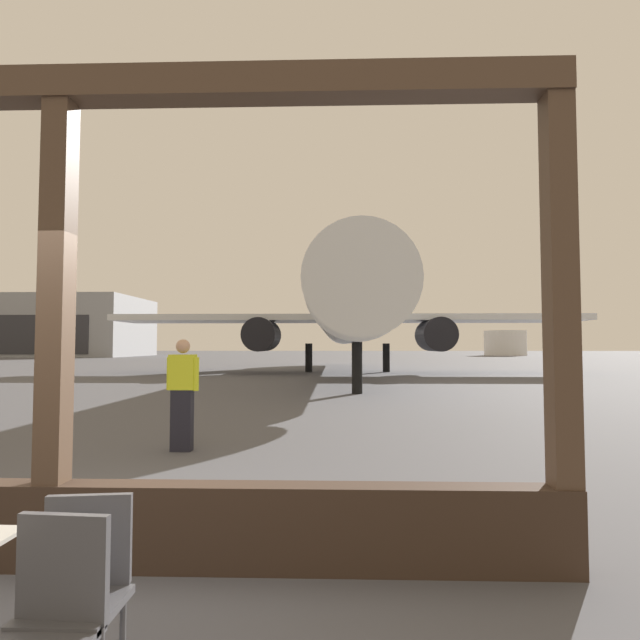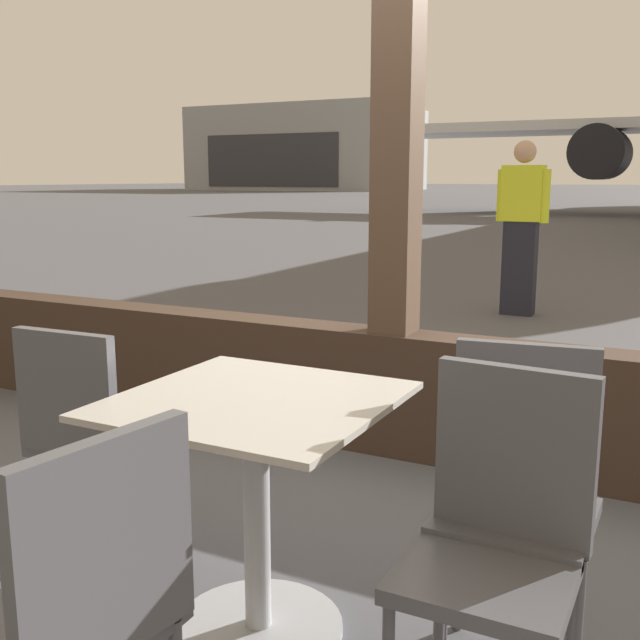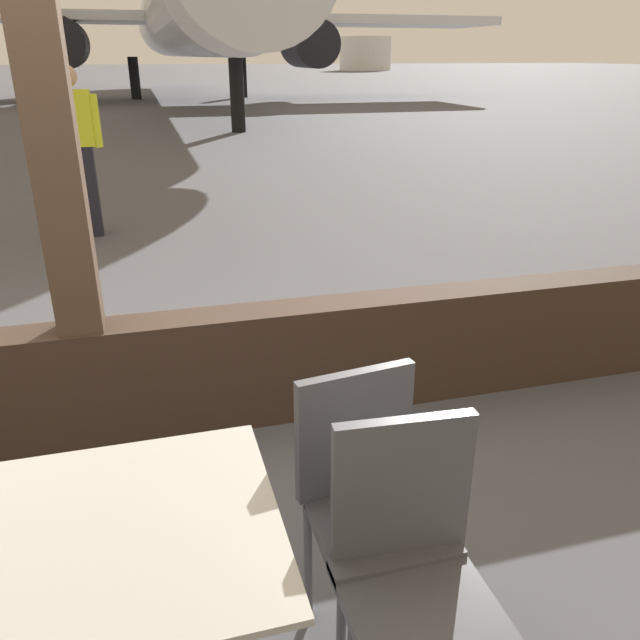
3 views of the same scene
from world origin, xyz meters
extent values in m
cube|color=#38281E|center=(0.00, 0.00, 0.31)|extent=(7.75, 0.24, 0.62)
cube|color=#4C3828|center=(0.00, 0.00, 1.76)|extent=(0.20, 0.20, 3.52)
cube|color=#ADA89E|center=(0.22, -1.65, 0.74)|extent=(0.76, 0.76, 0.02)
cylinder|color=#9EA0A5|center=(0.22, -1.65, 0.37)|extent=(0.08, 0.08, 0.73)
cylinder|color=#9EA0A5|center=(0.22, -1.65, 0.01)|extent=(0.52, 0.52, 0.03)
cube|color=#4C4C51|center=(0.95, -1.50, 0.47)|extent=(0.40, 0.40, 0.04)
cube|color=#4C4C51|center=(0.92, -1.32, 0.71)|extent=(0.40, 0.09, 0.43)
cylinder|color=#4C4C51|center=(0.80, -1.69, 0.24)|extent=(0.03, 0.03, 0.47)
cylinder|color=#4C4C51|center=(1.09, -1.31, 0.24)|extent=(0.03, 0.03, 0.47)
cylinder|color=#4C4C51|center=(0.75, -1.35, 0.24)|extent=(0.03, 0.03, 0.47)
cube|color=#4C4C51|center=(-0.51, -1.50, 0.44)|extent=(0.40, 0.40, 0.04)
cube|color=#4C4C51|center=(-0.51, -1.68, 0.68)|extent=(0.40, 0.06, 0.42)
cylinder|color=#4C4C51|center=(-0.69, -1.34, 0.22)|extent=(0.03, 0.03, 0.44)
cylinder|color=#4C4C51|center=(-0.35, -1.32, 0.22)|extent=(0.03, 0.03, 0.44)
cylinder|color=#4C4C51|center=(-0.68, -1.68, 0.22)|extent=(0.03, 0.03, 0.44)
cylinder|color=#4C4C51|center=(-0.34, -1.66, 0.22)|extent=(0.03, 0.03, 0.44)
cube|color=#4C4C51|center=(0.95, -1.80, 0.46)|extent=(0.40, 0.40, 0.04)
cube|color=#4C4C51|center=(0.96, -1.62, 0.70)|extent=(0.40, 0.07, 0.45)
cylinder|color=#4C4C51|center=(0.79, -1.62, 0.23)|extent=(0.03, 0.03, 0.46)
cube|color=#4C4C51|center=(0.22, -2.43, 0.46)|extent=(0.40, 0.40, 0.04)
cube|color=#4C4C51|center=(0.39, -2.46, 0.70)|extent=(0.10, 0.40, 0.44)
cube|color=silver|center=(-4.48, 27.05, 3.25)|extent=(12.86, 4.20, 0.36)
cylinder|color=black|center=(-2.14, 25.65, 2.25)|extent=(1.90, 3.20, 1.90)
cube|color=black|center=(-0.29, 4.20, 0.47)|extent=(0.32, 0.20, 0.95)
cube|color=yellow|center=(-0.29, 4.20, 1.23)|extent=(0.40, 0.22, 0.55)
sphere|color=tan|center=(-0.29, 4.20, 1.63)|extent=(0.22, 0.22, 0.22)
cylinder|color=yellow|center=(-0.52, 4.27, 1.20)|extent=(0.09, 0.09, 0.52)
cylinder|color=yellow|center=(-0.06, 4.13, 1.20)|extent=(0.09, 0.09, 0.52)
cube|color=gray|center=(-38.78, 72.43, 4.43)|extent=(22.12, 16.90, 8.86)
cube|color=#2D2D33|center=(-38.78, 63.93, 3.10)|extent=(15.48, 0.10, 5.31)
camera|label=1|loc=(2.12, -3.81, 1.65)|focal=28.79mm
camera|label=2|loc=(1.33, -3.42, 1.38)|focal=41.83mm
camera|label=3|loc=(0.35, -2.95, 1.82)|focal=35.34mm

